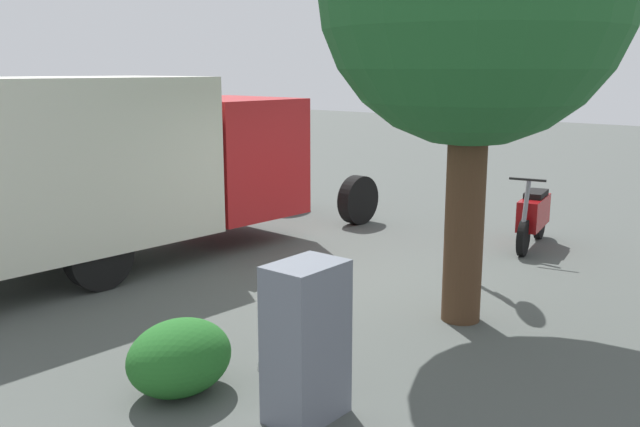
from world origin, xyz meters
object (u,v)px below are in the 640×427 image
object	(u,v)px
motorcycle	(533,215)
bike_rack_hoop	(286,356)
utility_cabinet	(306,342)
stop_sign	(452,121)
box_truck_near	(98,161)

from	to	relation	value
motorcycle	bike_rack_hoop	size ratio (longest dim) A/B	2.11
utility_cabinet	bike_rack_hoop	size ratio (longest dim) A/B	1.55
stop_sign	motorcycle	bearing A→B (deg)	168.16
box_truck_near	bike_rack_hoop	distance (m)	4.56
stop_sign	box_truck_near	bearing A→B (deg)	-50.42
utility_cabinet	box_truck_near	bearing A→B (deg)	-105.03
stop_sign	bike_rack_hoop	distance (m)	4.37
box_truck_near	bike_rack_hoop	world-z (taller)	box_truck_near
box_truck_near	motorcycle	distance (m)	6.77
motorcycle	stop_sign	world-z (taller)	stop_sign
box_truck_near	utility_cabinet	xyz separation A→B (m)	(1.40, 5.21, -0.88)
stop_sign	bike_rack_hoop	size ratio (longest dim) A/B	3.72
motorcycle	box_truck_near	bearing A→B (deg)	-51.76
motorcycle	utility_cabinet	size ratio (longest dim) A/B	1.36
box_truck_near	stop_sign	world-z (taller)	stop_sign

